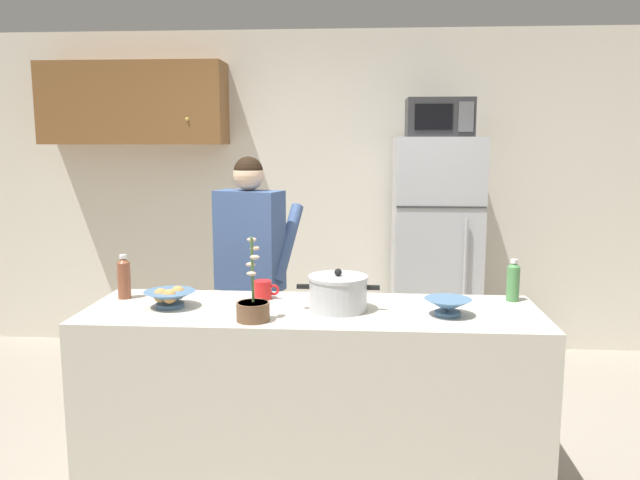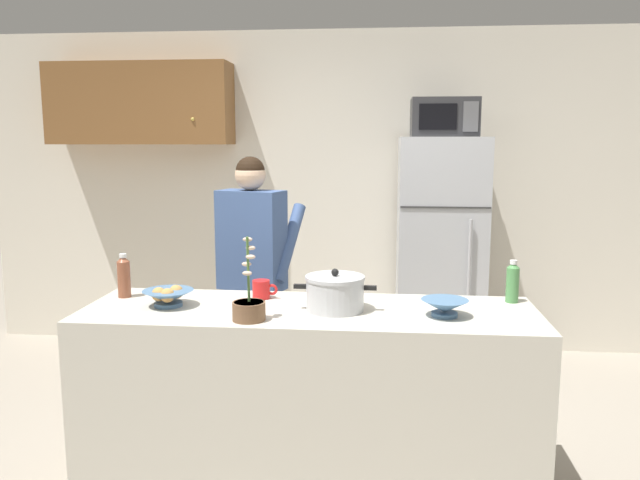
{
  "view_description": "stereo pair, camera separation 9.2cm",
  "coord_description": "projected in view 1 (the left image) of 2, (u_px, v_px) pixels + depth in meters",
  "views": [
    {
      "loc": [
        0.25,
        -2.94,
        1.73
      ],
      "look_at": [
        0.0,
        0.55,
        1.17
      ],
      "focal_mm": 35.39,
      "sensor_mm": 36.0,
      "label": 1
    },
    {
      "loc": [
        0.34,
        -2.94,
        1.73
      ],
      "look_at": [
        0.0,
        0.55,
        1.17
      ],
      "focal_mm": 35.39,
      "sensor_mm": 36.0,
      "label": 2
    }
  ],
  "objects": [
    {
      "name": "microwave",
      "position": [
        439.0,
        118.0,
        4.64
      ],
      "size": [
        0.48,
        0.37,
        0.28
      ],
      "color": "#2D2D30",
      "rests_on": "refrigerator"
    },
    {
      "name": "cooking_pot",
      "position": [
        338.0,
        293.0,
        3.01
      ],
      "size": [
        0.4,
        0.28,
        0.2
      ],
      "color": "silver",
      "rests_on": "kitchen_island"
    },
    {
      "name": "refrigerator",
      "position": [
        435.0,
        253.0,
        4.82
      ],
      "size": [
        0.64,
        0.68,
        1.75
      ],
      "color": "#B7BABF",
      "rests_on": "ground"
    },
    {
      "name": "coffee_mug",
      "position": [
        263.0,
        290.0,
        3.23
      ],
      "size": [
        0.13,
        0.09,
        0.1
      ],
      "color": "red",
      "rests_on": "kitchen_island"
    },
    {
      "name": "back_wall_unit",
      "position": [
        306.0,
        179.0,
        5.22
      ],
      "size": [
        6.0,
        0.48,
        2.6
      ],
      "color": "silver",
      "rests_on": "ground"
    },
    {
      "name": "bottle_near_edge",
      "position": [
        124.0,
        277.0,
        3.23
      ],
      "size": [
        0.07,
        0.07,
        0.23
      ],
      "color": "brown",
      "rests_on": "kitchen_island"
    },
    {
      "name": "bottle_mid_counter",
      "position": [
        513.0,
        281.0,
        3.18
      ],
      "size": [
        0.06,
        0.06,
        0.21
      ],
      "color": "#4C8C4C",
      "rests_on": "kitchen_island"
    },
    {
      "name": "bread_bowl",
      "position": [
        170.0,
        297.0,
        3.06
      ],
      "size": [
        0.25,
        0.25,
        0.1
      ],
      "color": "#4C7299",
      "rests_on": "kitchen_island"
    },
    {
      "name": "kitchen_island",
      "position": [
        312.0,
        399.0,
        3.11
      ],
      "size": [
        2.19,
        0.68,
        0.92
      ],
      "primitive_type": "cube",
      "color": "beige",
      "rests_on": "ground"
    },
    {
      "name": "person_near_pot",
      "position": [
        251.0,
        255.0,
        3.97
      ],
      "size": [
        0.59,
        0.53,
        1.63
      ],
      "color": "#726656",
      "rests_on": "ground"
    },
    {
      "name": "empty_bowl",
      "position": [
        448.0,
        306.0,
        2.92
      ],
      "size": [
        0.22,
        0.22,
        0.08
      ],
      "color": "#4C7299",
      "rests_on": "kitchen_island"
    },
    {
      "name": "potted_orchid",
      "position": [
        253.0,
        307.0,
        2.83
      ],
      "size": [
        0.15,
        0.15,
        0.38
      ],
      "color": "brown",
      "rests_on": "kitchen_island"
    }
  ]
}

